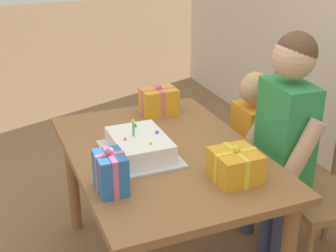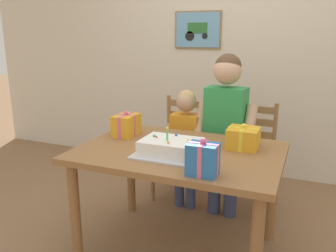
{
  "view_description": "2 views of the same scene",
  "coord_description": "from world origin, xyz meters",
  "views": [
    {
      "loc": [
        1.97,
        -0.79,
        1.82
      ],
      "look_at": [
        -0.1,
        0.06,
        0.84
      ],
      "focal_mm": 49.82,
      "sensor_mm": 36.0,
      "label": 1
    },
    {
      "loc": [
        0.77,
        -2.06,
        1.49
      ],
      "look_at": [
        -0.09,
        0.01,
        0.9
      ],
      "focal_mm": 37.45,
      "sensor_mm": 36.0,
      "label": 2
    }
  ],
  "objects": [
    {
      "name": "gift_box_red_large",
      "position": [
        -0.49,
        0.16,
        0.83
      ],
      "size": [
        0.15,
        0.22,
        0.19
      ],
      "color": "gold",
      "rests_on": "dining_table"
    },
    {
      "name": "child_younger",
      "position": [
        -0.18,
        0.62,
        0.64
      ],
      "size": [
        0.38,
        0.22,
        1.05
      ],
      "color": "#38426B",
      "rests_on": "ground"
    },
    {
      "name": "chair_left",
      "position": [
        -0.3,
        0.86,
        0.47
      ],
      "size": [
        0.42,
        0.42,
        0.92
      ],
      "color": "#996B42",
      "rests_on": "ground"
    },
    {
      "name": "child_older",
      "position": [
        0.16,
        0.62,
        0.82
      ],
      "size": [
        0.5,
        0.29,
        1.35
      ],
      "color": "#38426B",
      "rests_on": "ground"
    },
    {
      "name": "birthday_cake",
      "position": [
        -0.01,
        -0.13,
        0.8
      ],
      "size": [
        0.44,
        0.34,
        0.19
      ],
      "color": "silver",
      "rests_on": "dining_table"
    },
    {
      "name": "gift_box_beside_cake",
      "position": [
        0.27,
        -0.35,
        0.84
      ],
      "size": [
        0.17,
        0.13,
        0.21
      ],
      "color": "#286BB7",
      "rests_on": "dining_table"
    },
    {
      "name": "dining_table",
      "position": [
        0.0,
        0.0,
        0.65
      ],
      "size": [
        1.32,
        0.92,
        0.75
      ],
      "color": "olive",
      "rests_on": "ground"
    },
    {
      "name": "chair_right",
      "position": [
        0.31,
        0.86,
        0.47
      ],
      "size": [
        0.46,
        0.46,
        0.92
      ],
      "color": "#996B42",
      "rests_on": "ground"
    },
    {
      "name": "gift_box_corner_small",
      "position": [
        0.38,
        0.19,
        0.82
      ],
      "size": [
        0.21,
        0.2,
        0.17
      ],
      "color": "gold",
      "rests_on": "dining_table"
    }
  ]
}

